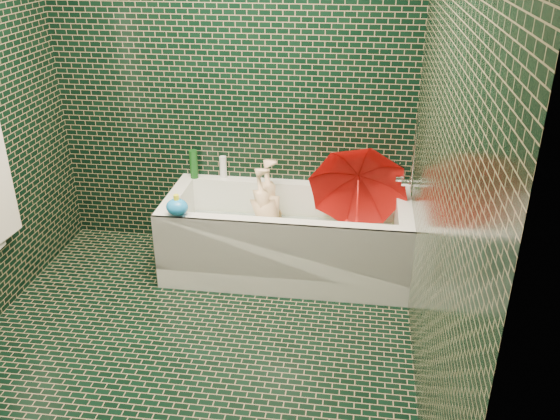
# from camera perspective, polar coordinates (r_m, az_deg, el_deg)

# --- Properties ---
(floor) EXTENTS (2.80, 2.80, 0.00)m
(floor) POSITION_cam_1_polar(r_m,az_deg,el_deg) (3.61, -8.84, -13.48)
(floor) COLOR black
(floor) RESTS_ON ground
(wall_back) EXTENTS (2.80, 0.00, 2.80)m
(wall_back) POSITION_cam_1_polar(r_m,az_deg,el_deg) (4.28, -4.70, 11.96)
(wall_back) COLOR black
(wall_back) RESTS_ON floor
(wall_front) EXTENTS (2.80, 0.00, 2.80)m
(wall_front) POSITION_cam_1_polar(r_m,az_deg,el_deg) (1.85, -23.71, -9.74)
(wall_front) COLOR black
(wall_front) RESTS_ON floor
(wall_right) EXTENTS (0.00, 2.80, 2.80)m
(wall_right) POSITION_cam_1_polar(r_m,az_deg,el_deg) (2.87, 15.17, 4.15)
(wall_right) COLOR black
(wall_right) RESTS_ON floor
(bathtub) EXTENTS (1.70, 0.75, 0.55)m
(bathtub) POSITION_cam_1_polar(r_m,az_deg,el_deg) (4.22, 0.65, -3.32)
(bathtub) COLOR white
(bathtub) RESTS_ON floor
(bath_mat) EXTENTS (1.35, 0.47, 0.01)m
(bath_mat) POSITION_cam_1_polar(r_m,az_deg,el_deg) (4.26, 0.67, -3.86)
(bath_mat) COLOR green
(bath_mat) RESTS_ON bathtub
(water) EXTENTS (1.48, 0.53, 0.00)m
(water) POSITION_cam_1_polar(r_m,az_deg,el_deg) (4.20, 0.68, -2.15)
(water) COLOR silver
(water) RESTS_ON bathtub
(faucet) EXTENTS (0.18, 0.19, 0.55)m
(faucet) POSITION_cam_1_polar(r_m,az_deg,el_deg) (3.98, 12.43, 3.10)
(faucet) COLOR silver
(faucet) RESTS_ON wall_right
(child) EXTENTS (1.01, 0.56, 0.29)m
(child) POSITION_cam_1_polar(r_m,az_deg,el_deg) (4.25, -1.04, -1.61)
(child) COLOR beige
(child) RESTS_ON bathtub
(umbrella) EXTENTS (0.75, 0.79, 0.82)m
(umbrella) POSITION_cam_1_polar(r_m,az_deg,el_deg) (4.02, 7.47, 1.14)
(umbrella) COLOR red
(umbrella) RESTS_ON bathtub
(soap_bottle_a) EXTENTS (0.11, 0.11, 0.23)m
(soap_bottle_a) POSITION_cam_1_polar(r_m,az_deg,el_deg) (4.37, 10.49, 2.19)
(soap_bottle_a) COLOR white
(soap_bottle_a) RESTS_ON bathtub
(soap_bottle_b) EXTENTS (0.10, 0.10, 0.17)m
(soap_bottle_b) POSITION_cam_1_polar(r_m,az_deg,el_deg) (4.37, 10.41, 2.23)
(soap_bottle_b) COLOR #592078
(soap_bottle_b) RESTS_ON bathtub
(soap_bottle_c) EXTENTS (0.19, 0.19, 0.19)m
(soap_bottle_c) POSITION_cam_1_polar(r_m,az_deg,el_deg) (4.34, 10.73, 2.03)
(soap_bottle_c) COLOR #134315
(soap_bottle_c) RESTS_ON bathtub
(bottle_right_tall) EXTENTS (0.06, 0.06, 0.21)m
(bottle_right_tall) POSITION_cam_1_polar(r_m,az_deg,el_deg) (4.28, 8.49, 3.36)
(bottle_right_tall) COLOR #134315
(bottle_right_tall) RESTS_ON bathtub
(bottle_right_pump) EXTENTS (0.06, 0.06, 0.19)m
(bottle_right_pump) POSITION_cam_1_polar(r_m,az_deg,el_deg) (4.34, 11.10, 3.32)
(bottle_right_pump) COLOR silver
(bottle_right_pump) RESTS_ON bathtub
(bottle_left_tall) EXTENTS (0.06, 0.06, 0.22)m
(bottle_left_tall) POSITION_cam_1_polar(r_m,az_deg,el_deg) (4.46, -8.30, 4.39)
(bottle_left_tall) COLOR #134315
(bottle_left_tall) RESTS_ON bathtub
(bottle_left_short) EXTENTS (0.05, 0.05, 0.16)m
(bottle_left_short) POSITION_cam_1_polar(r_m,az_deg,el_deg) (4.46, -5.49, 4.14)
(bottle_left_short) COLOR white
(bottle_left_short) RESTS_ON bathtub
(rubber_duck) EXTENTS (0.13, 0.10, 0.10)m
(rubber_duck) POSITION_cam_1_polar(r_m,az_deg,el_deg) (4.32, 9.16, 2.71)
(rubber_duck) COLOR yellow
(rubber_duck) RESTS_ON bathtub
(bath_toy) EXTENTS (0.16, 0.14, 0.14)m
(bath_toy) POSITION_cam_1_polar(r_m,az_deg,el_deg) (3.90, -9.88, 0.30)
(bath_toy) COLOR #1985E7
(bath_toy) RESTS_ON bathtub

